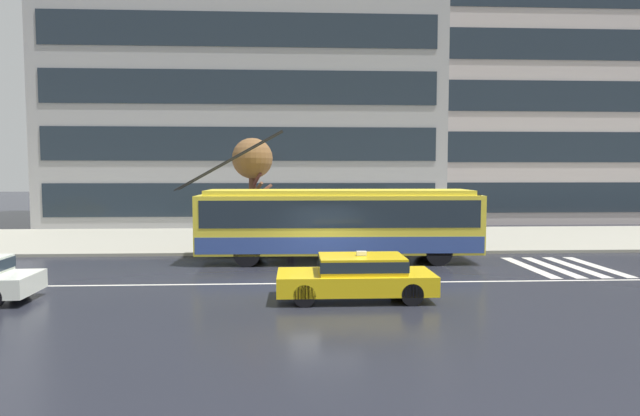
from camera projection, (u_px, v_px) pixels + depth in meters
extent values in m
plane|color=#20222B|center=(325.00, 276.00, 18.35)|extent=(160.00, 160.00, 0.00)
cube|color=gray|center=(315.00, 239.00, 27.87)|extent=(80.00, 10.00, 0.14)
cube|color=beige|center=(529.00, 267.00, 20.01)|extent=(0.44, 4.40, 0.01)
cube|color=beige|center=(551.00, 267.00, 20.06)|extent=(0.44, 4.40, 0.01)
cube|color=beige|center=(574.00, 267.00, 20.10)|extent=(0.44, 4.40, 0.01)
cube|color=beige|center=(597.00, 266.00, 20.15)|extent=(0.44, 4.40, 0.01)
cube|color=silver|center=(327.00, 283.00, 17.15)|extent=(72.00, 0.14, 0.01)
cube|color=yellow|center=(339.00, 223.00, 21.23)|extent=(11.35, 2.73, 2.32)
cube|color=yellow|center=(339.00, 192.00, 21.14)|extent=(10.66, 2.46, 0.20)
cube|color=#1E2833|center=(339.00, 212.00, 21.20)|extent=(10.90, 2.75, 1.07)
cube|color=#314991|center=(339.00, 241.00, 21.28)|extent=(11.23, 2.75, 0.65)
cube|color=#1E2833|center=(475.00, 211.00, 21.37)|extent=(0.16, 2.21, 1.16)
cube|color=black|center=(471.00, 197.00, 21.32)|extent=(0.20, 1.91, 0.28)
cylinder|color=black|center=(231.00, 161.00, 21.27)|extent=(4.32, 0.14, 2.43)
cylinder|color=black|center=(228.00, 160.00, 20.57)|extent=(4.32, 0.14, 2.43)
cylinder|color=black|center=(425.00, 244.00, 22.52)|extent=(1.05, 0.32, 1.04)
cylinder|color=black|center=(439.00, 252.00, 20.31)|extent=(1.05, 0.32, 1.04)
cylinder|color=black|center=(253.00, 245.00, 22.30)|extent=(1.05, 0.32, 1.04)
cylinder|color=black|center=(247.00, 253.00, 20.09)|extent=(1.05, 0.32, 1.04)
cube|color=yellow|center=(355.00, 282.00, 14.97)|extent=(4.47, 1.81, 0.55)
cube|color=yellow|center=(361.00, 264.00, 14.95)|extent=(2.42, 1.55, 0.48)
cube|color=#1E2833|center=(361.00, 263.00, 14.95)|extent=(2.46, 1.57, 0.31)
cube|color=silver|center=(362.00, 253.00, 14.93)|extent=(0.28, 0.16, 0.12)
cylinder|color=black|center=(304.00, 296.00, 14.12)|extent=(0.62, 0.20, 0.62)
cylinder|color=black|center=(304.00, 283.00, 15.72)|extent=(0.62, 0.20, 0.62)
cylinder|color=black|center=(412.00, 294.00, 14.26)|extent=(0.62, 0.20, 0.62)
cylinder|color=black|center=(400.00, 282.00, 15.85)|extent=(0.62, 0.20, 0.62)
cylinder|color=black|center=(20.00, 285.00, 15.42)|extent=(0.63, 0.22, 0.62)
cylinder|color=gray|center=(348.00, 220.00, 23.96)|extent=(0.08, 0.08, 2.57)
cylinder|color=gray|center=(269.00, 221.00, 23.78)|extent=(0.08, 0.08, 2.57)
cylinder|color=gray|center=(345.00, 218.00, 25.50)|extent=(0.08, 0.08, 2.57)
cylinder|color=gray|center=(271.00, 218.00, 25.32)|extent=(0.08, 0.08, 2.57)
cube|color=#99ADB2|center=(308.00, 217.00, 25.41)|extent=(3.45, 0.04, 2.05)
cube|color=#B2B2B7|center=(308.00, 191.00, 24.55)|extent=(3.93, 1.85, 0.08)
cube|color=brown|center=(308.00, 236.00, 25.08)|extent=(2.54, 0.36, 0.08)
cylinder|color=#59444D|center=(405.00, 235.00, 25.80)|extent=(0.14, 0.14, 0.83)
cylinder|color=#59444D|center=(406.00, 235.00, 25.65)|extent=(0.14, 0.14, 0.83)
cylinder|color=#2E2021|center=(406.00, 221.00, 25.68)|extent=(0.40, 0.40, 0.57)
sphere|color=tan|center=(406.00, 212.00, 25.65)|extent=(0.24, 0.24, 0.24)
cone|color=#D02C63|center=(405.00, 206.00, 25.74)|extent=(1.08, 1.08, 0.27)
cylinder|color=#333333|center=(405.00, 217.00, 25.78)|extent=(0.02, 0.02, 0.76)
cylinder|color=#45524F|center=(316.00, 239.00, 23.82)|extent=(0.14, 0.14, 0.90)
cylinder|color=#45524F|center=(318.00, 239.00, 23.69)|extent=(0.14, 0.14, 0.90)
cylinder|color=navy|center=(317.00, 223.00, 23.70)|extent=(0.50, 0.50, 0.59)
sphere|color=tan|center=(317.00, 214.00, 23.67)|extent=(0.22, 0.22, 0.22)
cone|color=#24569F|center=(318.00, 208.00, 23.55)|extent=(1.16, 1.16, 0.29)
cylinder|color=#333333|center=(318.00, 219.00, 23.59)|extent=(0.02, 0.02, 0.75)
cylinder|color=#2F2448|center=(293.00, 242.00, 23.31)|extent=(0.14, 0.14, 0.80)
cylinder|color=#2F2448|center=(289.00, 241.00, 23.34)|extent=(0.14, 0.14, 0.80)
cylinder|color=black|center=(291.00, 226.00, 23.28)|extent=(0.43, 0.43, 0.55)
sphere|color=tan|center=(291.00, 218.00, 23.25)|extent=(0.24, 0.24, 0.24)
cone|color=gold|center=(288.00, 211.00, 23.26)|extent=(0.95, 0.95, 0.25)
cylinder|color=#333333|center=(288.00, 222.00, 23.29)|extent=(0.02, 0.02, 0.75)
cylinder|color=black|center=(388.00, 237.00, 24.62)|extent=(0.14, 0.14, 0.86)
cylinder|color=black|center=(385.00, 237.00, 24.66)|extent=(0.14, 0.14, 0.86)
cylinder|color=#4E494F|center=(387.00, 222.00, 24.59)|extent=(0.45, 0.45, 0.58)
sphere|color=#B98893|center=(387.00, 213.00, 24.56)|extent=(0.23, 0.23, 0.23)
cone|color=black|center=(384.00, 207.00, 24.57)|extent=(1.09, 1.09, 0.26)
cylinder|color=#333333|center=(384.00, 218.00, 24.60)|extent=(0.02, 0.02, 0.76)
cylinder|color=brown|center=(253.00, 210.00, 24.18)|extent=(0.34, 0.34, 3.54)
cylinder|color=brown|center=(257.00, 189.00, 23.86)|extent=(0.64, 0.71, 0.70)
cylinder|color=brown|center=(261.00, 193.00, 24.26)|extent=(0.85, 0.40, 0.62)
cylinder|color=brown|center=(256.00, 180.00, 23.83)|extent=(0.59, 0.71, 0.79)
cylinder|color=brown|center=(262.00, 192.00, 24.38)|extent=(0.99, 0.63, 0.74)
sphere|color=brown|center=(252.00, 158.00, 24.02)|extent=(1.88, 1.88, 1.88)
cube|color=#9B9A9C|center=(250.00, 32.00, 38.17)|extent=(25.90, 13.15, 27.81)
cube|color=#1E2833|center=(242.00, 200.00, 32.43)|extent=(24.35, 0.06, 2.09)
cube|color=#1E2833|center=(242.00, 144.00, 32.19)|extent=(24.35, 0.06, 2.09)
cube|color=#1E2833|center=(241.00, 87.00, 31.95)|extent=(24.35, 0.06, 2.09)
cube|color=#1E2833|center=(240.00, 29.00, 31.70)|extent=(24.35, 0.06, 2.09)
cube|color=#B8ADA9|center=(563.00, 109.00, 40.85)|extent=(23.63, 10.75, 17.23)
cube|color=#1E2833|center=(600.00, 197.00, 35.93)|extent=(22.21, 0.06, 2.07)
cube|color=#1E2833|center=(602.00, 147.00, 35.69)|extent=(22.21, 0.06, 2.07)
cube|color=#1E2833|center=(604.00, 96.00, 35.45)|extent=(22.21, 0.06, 2.07)
cube|color=#1E2833|center=(606.00, 45.00, 35.21)|extent=(22.21, 0.06, 2.07)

